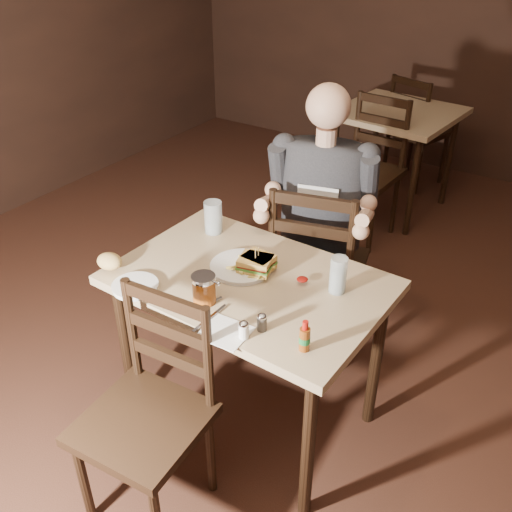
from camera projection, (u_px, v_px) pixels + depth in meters
The scene contains 24 objects.
room_shell at pixel (302, 153), 1.74m from camera, with size 7.00×7.00×7.00m.
main_table at pixel (249, 297), 2.33m from camera, with size 1.10×0.75×0.77m.
bg_table at pixel (397, 122), 4.16m from camera, with size 0.87×0.87×0.77m.
chair_far at pixel (318, 266), 2.88m from camera, with size 0.45×0.49×0.98m, color black, non-canonical shape.
chair_near at pixel (142, 423), 2.05m from camera, with size 0.42×0.46×0.91m, color black, non-canonical shape.
bg_chair_far at pixel (419, 131), 4.68m from camera, with size 0.42×0.46×0.91m, color black, non-canonical shape.
bg_chair_near at pixel (364, 173), 3.88m from camera, with size 0.44×0.49×0.96m, color black, non-canonical shape.
diner at pixel (321, 185), 2.60m from camera, with size 0.52×0.41×0.90m, color #313237, non-canonical shape.
dinner_plate at pixel (241, 267), 2.34m from camera, with size 0.25×0.25×0.01m, color white.
sandwich_left at pixel (255, 259), 2.28m from camera, with size 0.13×0.11×0.11m, color gold, non-canonical shape.
sandwich_right at pixel (259, 258), 2.30m from camera, with size 0.12×0.10×0.10m, color gold, non-canonical shape.
fries_pile at pixel (248, 266), 2.30m from camera, with size 0.22×0.16×0.04m, color #E3C758, non-canonical shape.
ketchup_dollop at pixel (302, 279), 2.24m from camera, with size 0.05×0.05×0.01m, color maroon.
glass_left at pixel (213, 217), 2.57m from camera, with size 0.08×0.08×0.15m, color silver.
glass_right at pixel (338, 275), 2.17m from camera, with size 0.07×0.07×0.15m, color silver.
hot_sauce at pixel (305, 336), 1.89m from camera, with size 0.04×0.04×0.12m, color #7D390E, non-canonical shape.
salt_shaker at pixel (244, 330), 1.96m from camera, with size 0.04×0.04×0.07m, color white, non-canonical shape.
pepper_shaker at pixel (262, 323), 1.99m from camera, with size 0.04×0.04×0.06m, color #38332D, non-canonical shape.
syrup_dispenser at pixel (204, 289), 2.12m from camera, with size 0.09×0.09×0.12m, color #7D390E, non-canonical shape.
napkin at pixel (225, 332), 2.00m from camera, with size 0.16×0.15×0.00m, color white.
knife at pixel (210, 318), 2.06m from camera, with size 0.01×0.19×0.00m, color silver.
fork at pixel (206, 306), 2.12m from camera, with size 0.01×0.15×0.00m, color silver.
side_plate at pixel (135, 287), 2.22m from camera, with size 0.18×0.18×0.01m, color white.
bread_roll at pixel (109, 261), 2.31m from camera, with size 0.11×0.09×0.06m, color tan.
Camera 1 is at (0.78, -1.46, 2.06)m, focal length 40.00 mm.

